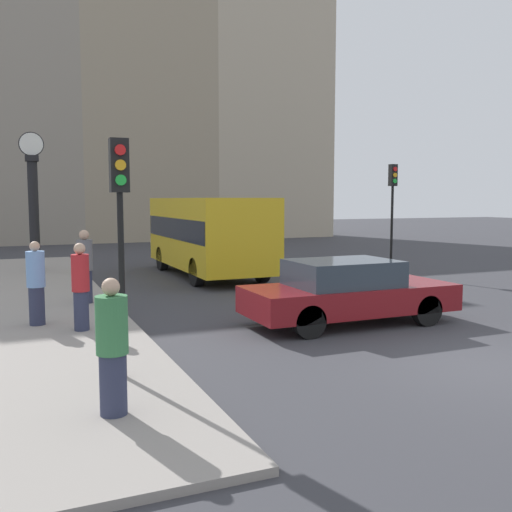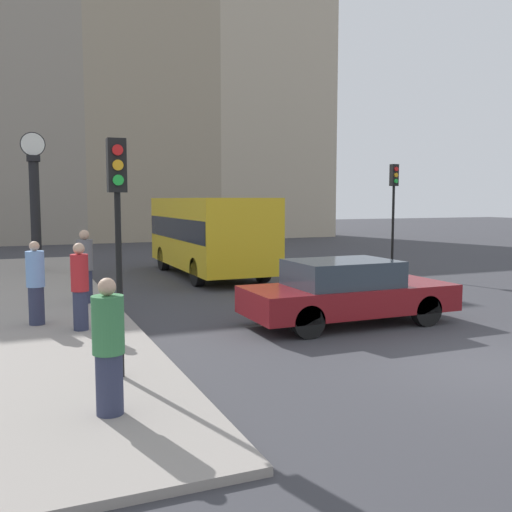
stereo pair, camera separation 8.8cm
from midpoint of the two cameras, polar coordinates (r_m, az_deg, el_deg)
ground_plane at (r=10.20m, az=22.35°, el=-10.12°), size 120.00×120.00×0.00m
sidewalk_corner at (r=16.14m, az=-21.37°, el=-4.16°), size 3.68×22.17×0.10m
building_row at (r=39.47m, az=-12.91°, el=15.15°), size 28.53×5.00×19.98m
sedan_car at (r=12.50m, az=8.96°, el=-3.55°), size 4.61×1.82×1.41m
bus_distant at (r=20.18m, az=-4.95°, el=2.45°), size 2.52×7.15×2.75m
traffic_light_near at (r=8.40m, az=-13.73°, el=4.77°), size 0.26×0.24×3.46m
traffic_light_far at (r=20.74m, az=13.38°, el=5.82°), size 0.26×0.24×3.93m
street_clock at (r=21.97m, az=-21.46°, el=4.79°), size 0.85×0.45×4.97m
pedestrian_red_top at (r=11.82m, az=-17.33°, el=-2.94°), size 0.35×0.35×1.75m
pedestrian_green_hoodie at (r=7.15m, az=-14.52°, el=-8.86°), size 0.39×0.39×1.67m
pedestrian_blue_stripe at (r=12.65m, az=-21.32°, el=-2.58°), size 0.37×0.37×1.74m
pedestrian_grey_jacket at (r=14.91m, az=-16.90°, el=-1.03°), size 0.40×0.40×1.84m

